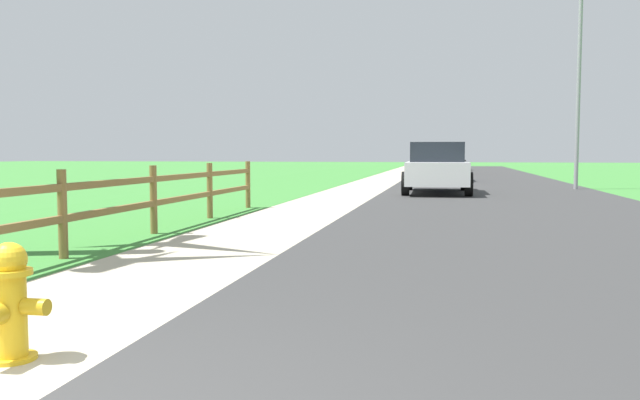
% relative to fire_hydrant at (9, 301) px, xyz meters
% --- Properties ---
extents(ground_plane, '(120.00, 120.00, 0.00)m').
position_rel_fire_hydrant_xyz_m(ground_plane, '(0.55, 23.85, -0.37)').
color(ground_plane, '#3B8235').
extents(road_asphalt, '(7.00, 66.00, 0.01)m').
position_rel_fire_hydrant_xyz_m(road_asphalt, '(4.05, 25.85, -0.37)').
color(road_asphalt, '#353535').
rests_on(road_asphalt, ground).
extents(curb_concrete, '(6.00, 66.00, 0.01)m').
position_rel_fire_hydrant_xyz_m(curb_concrete, '(-2.45, 25.85, -0.37)').
color(curb_concrete, '#B6AC92').
rests_on(curb_concrete, ground).
extents(grass_verge, '(5.00, 66.00, 0.00)m').
position_rel_fire_hydrant_xyz_m(grass_verge, '(-3.95, 25.85, -0.36)').
color(grass_verge, '#3B8235').
rests_on(grass_verge, ground).
extents(fire_hydrant, '(0.50, 0.42, 0.73)m').
position_rel_fire_hydrant_xyz_m(fire_hydrant, '(0.00, 0.00, 0.00)').
color(fire_hydrant, yellow).
rests_on(fire_hydrant, ground).
extents(rail_fence, '(0.11, 12.23, 1.07)m').
position_rel_fire_hydrant_xyz_m(rail_fence, '(-1.89, 4.70, 0.25)').
color(rail_fence, brown).
rests_on(rail_fence, ground).
extents(parked_suv_white, '(2.12, 4.72, 1.59)m').
position_rel_fire_hydrant_xyz_m(parked_suv_white, '(2.26, 17.34, 0.44)').
color(parked_suv_white, white).
rests_on(parked_suv_white, ground).
extents(parked_car_blue, '(2.15, 4.69, 1.43)m').
position_rel_fire_hydrant_xyz_m(parked_car_blue, '(2.28, 26.43, 0.35)').
color(parked_car_blue, navy).
rests_on(parked_car_blue, ground).
extents(parked_car_red, '(2.24, 4.49, 1.48)m').
position_rel_fire_hydrant_xyz_m(parked_car_red, '(2.47, 35.90, 0.40)').
color(parked_car_red, maroon).
rests_on(parked_car_red, ground).
extents(parked_car_beige, '(2.09, 4.72, 1.60)m').
position_rel_fire_hydrant_xyz_m(parked_car_beige, '(2.81, 44.89, 0.44)').
color(parked_car_beige, '#C6B793').
rests_on(parked_car_beige, ground).
extents(street_lamp, '(1.17, 0.20, 7.12)m').
position_rel_fire_hydrant_xyz_m(street_lamp, '(7.07, 20.32, 3.80)').
color(street_lamp, gray).
rests_on(street_lamp, ground).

